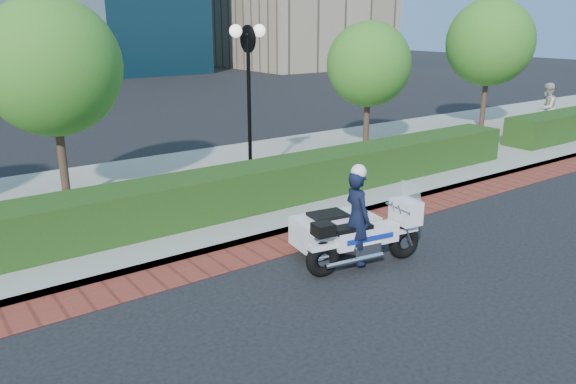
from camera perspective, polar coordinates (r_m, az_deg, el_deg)
ground at (r=10.93m, az=6.47°, el=-7.14°), size 120.00×120.00×0.00m
brick_strip at (r=11.98m, az=1.64°, el=-4.77°), size 60.00×1.00×0.01m
sidewalk at (r=15.57m, az=-8.48°, el=0.53°), size 60.00×8.00×0.15m
hedge_main at (r=13.40m, az=-3.80°, el=0.51°), size 18.00×1.20×1.00m
lamppost at (r=14.81m, az=-4.02°, el=11.22°), size 1.02×0.70×4.21m
tree_b at (r=14.23m, az=-22.91°, el=11.63°), size 3.20×3.20×4.89m
tree_c at (r=19.22m, az=8.21°, el=12.70°), size 2.80×2.80×4.30m
tree_d at (r=24.15m, az=19.82°, el=14.10°), size 3.40×3.40×5.16m
police_motorcycle at (r=10.74m, az=6.36°, el=-3.59°), size 2.49×1.95×2.02m
pedestrian at (r=24.55m, az=24.72°, el=7.75°), size 1.08×0.91×1.96m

